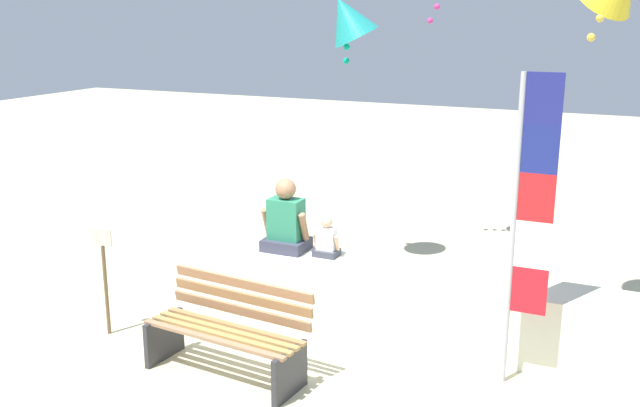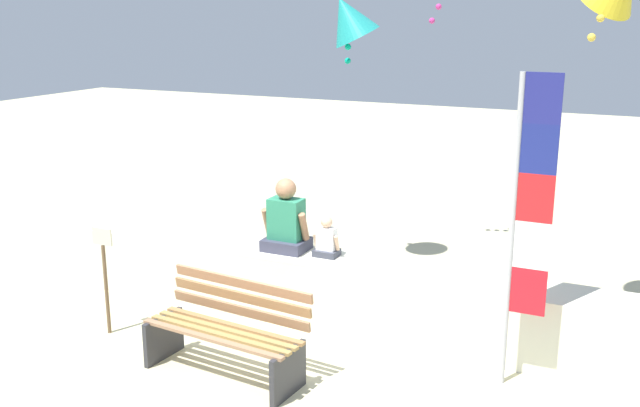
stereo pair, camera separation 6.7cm
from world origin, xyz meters
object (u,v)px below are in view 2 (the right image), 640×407
at_px(park_bench, 227,332).
at_px(sign_post, 105,271).
at_px(kite_teal, 349,18).
at_px(person_adult, 286,222).
at_px(person_child, 327,241).
at_px(flag_banner, 526,213).

xyz_separation_m(park_bench, sign_post, (-1.64, 0.22, 0.29)).
bearing_deg(kite_teal, person_adult, -92.22).
distance_m(person_adult, person_child, 0.52).
relative_size(person_adult, flag_banner, 0.29).
bearing_deg(park_bench, kite_teal, 91.86).
bearing_deg(kite_teal, sign_post, -117.94).
distance_m(person_child, kite_teal, 2.86).
distance_m(kite_teal, sign_post, 4.16).
xyz_separation_m(park_bench, person_child, (0.33, 1.53, 0.51)).
bearing_deg(sign_post, person_child, 33.63).
xyz_separation_m(flag_banner, sign_post, (-4.15, -0.70, -0.95)).
xyz_separation_m(person_adult, person_child, (0.50, 0.00, -0.15)).
xyz_separation_m(kite_teal, sign_post, (-1.54, -2.89, -2.57)).
bearing_deg(flag_banner, park_bench, -160.01).
xyz_separation_m(flag_banner, kite_teal, (-2.62, 2.19, 1.62)).
bearing_deg(sign_post, park_bench, -7.50).
relative_size(park_bench, person_adult, 1.99).
bearing_deg(flag_banner, sign_post, -170.43).
distance_m(person_child, sign_post, 2.38).
height_order(person_child, flag_banner, flag_banner).
relative_size(person_child, kite_teal, 0.47).
bearing_deg(person_adult, flag_banner, -12.80).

